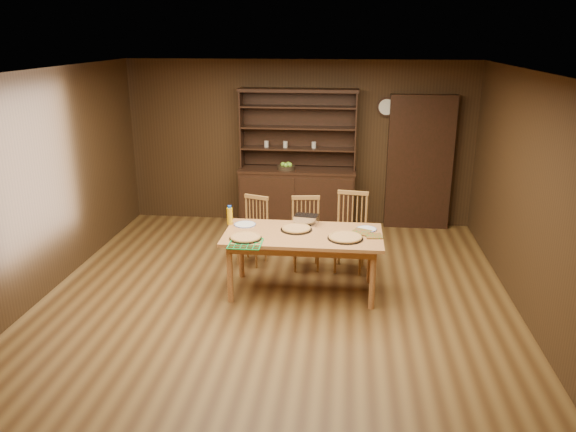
# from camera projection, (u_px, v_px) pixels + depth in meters

# --- Properties ---
(floor) EXTENTS (6.00, 6.00, 0.00)m
(floor) POSITION_uv_depth(u_px,v_px,m) (275.00, 302.00, 6.54)
(floor) COLOR brown
(floor) RESTS_ON ground
(room_shell) EXTENTS (6.00, 6.00, 6.00)m
(room_shell) POSITION_uv_depth(u_px,v_px,m) (274.00, 170.00, 6.04)
(room_shell) COLOR beige
(room_shell) RESTS_ON floor
(china_hutch) EXTENTS (1.84, 0.52, 2.17)m
(china_hutch) POSITION_uv_depth(u_px,v_px,m) (297.00, 190.00, 8.95)
(china_hutch) COLOR black
(china_hutch) RESTS_ON floor
(doorway) EXTENTS (1.00, 0.18, 2.10)m
(doorway) POSITION_uv_depth(u_px,v_px,m) (419.00, 163.00, 8.75)
(doorway) COLOR black
(doorway) RESTS_ON floor
(wall_clock) EXTENTS (0.30, 0.05, 0.30)m
(wall_clock) POSITION_uv_depth(u_px,v_px,m) (387.00, 107.00, 8.60)
(wall_clock) COLOR black
(wall_clock) RESTS_ON room_shell
(dining_table) EXTENTS (1.84, 0.92, 0.75)m
(dining_table) POSITION_uv_depth(u_px,v_px,m) (303.00, 240.00, 6.59)
(dining_table) COLOR #C77B45
(dining_table) RESTS_ON floor
(chair_left) EXTENTS (0.47, 0.46, 0.92)m
(chair_left) POSITION_uv_depth(u_px,v_px,m) (254.00, 228.00, 7.55)
(chair_left) COLOR #AA6E3A
(chair_left) RESTS_ON floor
(chair_center) EXTENTS (0.44, 0.42, 0.95)m
(chair_center) POSITION_uv_depth(u_px,v_px,m) (306.00, 230.00, 7.39)
(chair_center) COLOR #AA6E3A
(chair_center) RESTS_ON floor
(chair_right) EXTENTS (0.48, 0.46, 1.03)m
(chair_right) POSITION_uv_depth(u_px,v_px,m) (351.00, 229.00, 7.32)
(chair_right) COLOR #AA6E3A
(chair_right) RESTS_ON floor
(pizza_left) EXTENTS (0.37, 0.37, 0.04)m
(pizza_left) POSITION_uv_depth(u_px,v_px,m) (246.00, 237.00, 6.38)
(pizza_left) COLOR black
(pizza_left) RESTS_ON dining_table
(pizza_right) EXTENTS (0.41, 0.41, 0.04)m
(pizza_right) POSITION_uv_depth(u_px,v_px,m) (345.00, 237.00, 6.38)
(pizza_right) COLOR black
(pizza_right) RESTS_ON dining_table
(pizza_center) EXTENTS (0.38, 0.38, 0.04)m
(pizza_center) POSITION_uv_depth(u_px,v_px,m) (296.00, 229.00, 6.67)
(pizza_center) COLOR black
(pizza_center) RESTS_ON dining_table
(cooling_rack) EXTENTS (0.46, 0.46, 0.02)m
(cooling_rack) POSITION_uv_depth(u_px,v_px,m) (245.00, 243.00, 6.23)
(cooling_rack) COLOR green
(cooling_rack) RESTS_ON dining_table
(plate_left) EXTENTS (0.27, 0.27, 0.02)m
(plate_left) POSITION_uv_depth(u_px,v_px,m) (245.00, 224.00, 6.84)
(plate_left) COLOR silver
(plate_left) RESTS_ON dining_table
(plate_right) EXTENTS (0.24, 0.24, 0.02)m
(plate_right) POSITION_uv_depth(u_px,v_px,m) (366.00, 229.00, 6.68)
(plate_right) COLOR silver
(plate_right) RESTS_ON dining_table
(foil_dish) EXTENTS (0.30, 0.24, 0.11)m
(foil_dish) POSITION_uv_depth(u_px,v_px,m) (306.00, 219.00, 6.87)
(foil_dish) COLOR silver
(foil_dish) RESTS_ON dining_table
(juice_bottle) EXTENTS (0.07, 0.07, 0.24)m
(juice_bottle) POSITION_uv_depth(u_px,v_px,m) (230.00, 216.00, 6.84)
(juice_bottle) COLOR #F7B20D
(juice_bottle) RESTS_ON dining_table
(pot_holder_a) EXTENTS (0.20, 0.20, 0.01)m
(pot_holder_a) POSITION_uv_depth(u_px,v_px,m) (374.00, 236.00, 6.45)
(pot_holder_a) COLOR #AC1F13
(pot_holder_a) RESTS_ON dining_table
(pot_holder_b) EXTENTS (0.28, 0.28, 0.02)m
(pot_holder_b) POSITION_uv_depth(u_px,v_px,m) (361.00, 232.00, 6.58)
(pot_holder_b) COLOR #AC1F13
(pot_holder_b) RESTS_ON dining_table
(fruit_bowl) EXTENTS (0.28, 0.28, 0.12)m
(fruit_bowl) POSITION_uv_depth(u_px,v_px,m) (286.00, 167.00, 8.78)
(fruit_bowl) COLOR black
(fruit_bowl) RESTS_ON china_hutch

